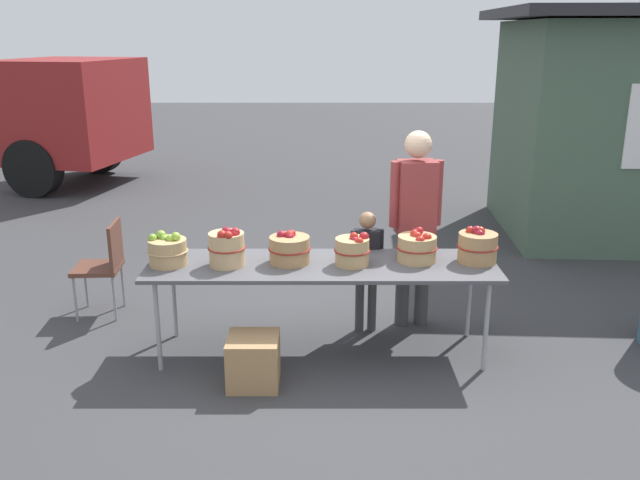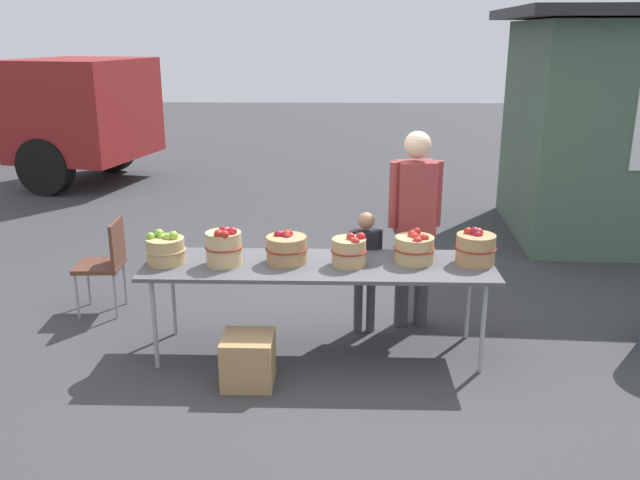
# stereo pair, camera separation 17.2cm
# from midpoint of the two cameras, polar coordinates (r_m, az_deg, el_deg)

# --- Properties ---
(ground_plane) EXTENTS (40.00, 40.00, 0.00)m
(ground_plane) POSITION_cam_midpoint_polar(r_m,az_deg,el_deg) (5.52, -0.89, -9.39)
(ground_plane) COLOR #38383A
(market_table) EXTENTS (2.70, 0.76, 0.75)m
(market_table) POSITION_cam_midpoint_polar(r_m,az_deg,el_deg) (5.24, -0.93, -2.40)
(market_table) COLOR #4C4C51
(market_table) RESTS_ON ground
(apple_basket_green_0) EXTENTS (0.31, 0.31, 0.26)m
(apple_basket_green_0) POSITION_cam_midpoint_polar(r_m,az_deg,el_deg) (5.33, -13.77, -0.90)
(apple_basket_green_0) COLOR tan
(apple_basket_green_0) RESTS_ON market_table
(apple_basket_red_0) EXTENTS (0.29, 0.29, 0.31)m
(apple_basket_red_0) POSITION_cam_midpoint_polar(r_m,az_deg,el_deg) (5.21, -8.94, -0.64)
(apple_basket_red_0) COLOR tan
(apple_basket_red_0) RESTS_ON market_table
(apple_basket_red_1) EXTENTS (0.33, 0.33, 0.26)m
(apple_basket_red_1) POSITION_cam_midpoint_polar(r_m,az_deg,el_deg) (5.23, -3.69, -0.75)
(apple_basket_red_1) COLOR #A87F51
(apple_basket_red_1) RESTS_ON market_table
(apple_basket_red_2) EXTENTS (0.28, 0.28, 0.26)m
(apple_basket_red_2) POSITION_cam_midpoint_polar(r_m,az_deg,el_deg) (5.17, 1.66, -0.90)
(apple_basket_red_2) COLOR tan
(apple_basket_red_2) RESTS_ON market_table
(apple_basket_red_3) EXTENTS (0.32, 0.32, 0.26)m
(apple_basket_red_3) POSITION_cam_midpoint_polar(r_m,az_deg,el_deg) (5.30, 7.10, -0.59)
(apple_basket_red_3) COLOR tan
(apple_basket_red_3) RESTS_ON market_table
(apple_basket_red_4) EXTENTS (0.32, 0.32, 0.29)m
(apple_basket_red_4) POSITION_cam_midpoint_polar(r_m,az_deg,el_deg) (5.36, 12.08, -0.52)
(apple_basket_red_4) COLOR #A87F51
(apple_basket_red_4) RESTS_ON market_table
(vendor_adult) EXTENTS (0.45, 0.27, 1.70)m
(vendor_adult) POSITION_cam_midpoint_polar(r_m,az_deg,el_deg) (5.73, 7.03, 2.20)
(vendor_adult) COLOR #3F3F3F
(vendor_adult) RESTS_ON ground
(child_customer) EXTENTS (0.28, 0.16, 1.06)m
(child_customer) POSITION_cam_midpoint_polar(r_m,az_deg,el_deg) (5.67, 2.93, -1.88)
(child_customer) COLOR #3F3F3F
(child_customer) RESTS_ON ground
(food_kiosk) EXTENTS (3.65, 3.08, 2.74)m
(food_kiosk) POSITION_cam_midpoint_polar(r_m,az_deg,el_deg) (9.28, 24.37, 8.95)
(food_kiosk) COLOR #47604C
(food_kiosk) RESTS_ON ground
(folding_chair) EXTENTS (0.42, 0.42, 0.86)m
(folding_chair) POSITION_cam_midpoint_polar(r_m,az_deg,el_deg) (6.37, -18.59, -1.69)
(folding_chair) COLOR brown
(folding_chair) RESTS_ON ground
(produce_crate) EXTENTS (0.37, 0.37, 0.37)m
(produce_crate) POSITION_cam_midpoint_polar(r_m,az_deg,el_deg) (5.01, -6.77, -10.08)
(produce_crate) COLOR #A87F51
(produce_crate) RESTS_ON ground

